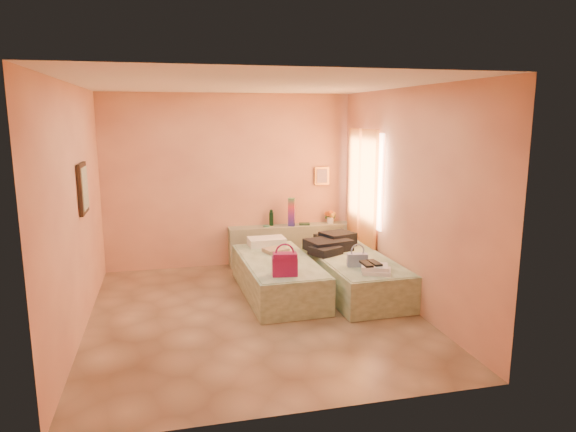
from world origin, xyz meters
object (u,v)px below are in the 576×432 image
water_bottle (271,218)px  blue_handbag (357,260)px  bed_left (278,277)px  green_book (304,224)px  bed_right (354,275)px  magenta_handbag (285,264)px  towel_stack (377,269)px  flower_vase (330,216)px  headboard_ledge (290,244)px

water_bottle → blue_handbag: 2.21m
bed_left → water_bottle: bearing=79.8°
green_book → blue_handbag: bearing=-73.6°
bed_right → magenta_handbag: bearing=-156.5°
green_book → bed_left: bearing=-106.7°
bed_left → towel_stack: 1.43m
bed_right → green_book: green_book is taller
bed_right → magenta_handbag: (-1.13, -0.54, 0.40)m
green_book → magenta_handbag: (-0.84, -2.16, -0.02)m
bed_left → flower_vase: (1.23, 1.47, 0.53)m
water_bottle → bed_right: bearing=-63.8°
blue_handbag → towel_stack: size_ratio=0.76×
green_book → water_bottle: bearing=-176.1°
headboard_ledge → bed_right: headboard_ledge is taller
headboard_ledge → blue_handbag: bearing=-78.4°
water_bottle → towel_stack: bearing=-70.5°
headboard_ledge → blue_handbag: blue_handbag is taller
bed_right → flower_vase: size_ratio=7.61×
headboard_ledge → flower_vase: (0.70, 0.01, 0.46)m
green_book → towel_stack: bearing=-71.2°
headboard_ledge → towel_stack: size_ratio=5.86×
bed_left → magenta_handbag: magenta_handbag is taller
towel_stack → headboard_ledge: bearing=103.0°
headboard_ledge → towel_stack: 2.42m
bed_left → water_bottle: water_bottle is taller
water_bottle → magenta_handbag: size_ratio=0.82×
bed_left → green_book: size_ratio=11.39×
headboard_ledge → towel_stack: (0.54, -2.35, 0.23)m
headboard_ledge → water_bottle: water_bottle is taller
bed_right → towel_stack: bearing=-90.4°
headboard_ledge → magenta_handbag: magenta_handbag is taller
headboard_ledge → towel_stack: bearing=-77.0°
blue_handbag → towel_stack: 0.36m
flower_vase → magenta_handbag: (-1.30, -2.19, -0.14)m
headboard_ledge → bed_left: bearing=-110.0°
green_book → towel_stack: green_book is taller
flower_vase → green_book: bearing=-176.9°
bed_right → flower_vase: bearing=81.9°
green_book → blue_handbag: size_ratio=0.66×
headboard_ledge → water_bottle: size_ratio=8.07×
headboard_ledge → blue_handbag: size_ratio=7.69×
bed_right → green_book: (-0.28, 1.63, 0.41)m
bed_right → towel_stack: (0.02, -0.71, 0.30)m
flower_vase → blue_handbag: flower_vase is taller
flower_vase → blue_handbag: (-0.29, -2.03, -0.20)m
green_book → magenta_handbag: bearing=-99.9°
blue_handbag → flower_vase: bearing=94.2°
bed_left → water_bottle: size_ratio=7.88×
water_bottle → headboard_ledge: bearing=-11.1°
towel_stack → water_bottle: bearing=109.5°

